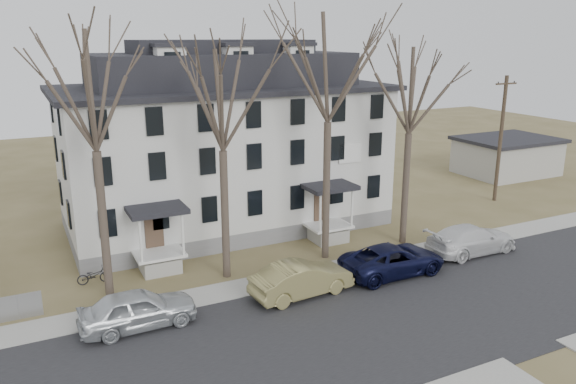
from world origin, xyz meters
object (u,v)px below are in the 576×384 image
car_navy (393,260)px  bicycle_left (94,276)px  tree_center (329,60)px  car_white (471,240)px  car_silver (138,310)px  tree_far_left (90,82)px  utility_pole_far (501,138)px  tree_mid_left (221,93)px  tree_mid_right (411,84)px  car_tan (302,280)px  boarding_house (224,145)px

car_navy → bicycle_left: car_navy is taller
tree_center → car_white: size_ratio=2.57×
tree_center → car_silver: tree_center is taller
car_white → bicycle_left: car_white is taller
tree_far_left → car_navy: size_ratio=2.38×
utility_pole_far → car_white: bearing=-142.1°
tree_mid_left → tree_mid_right: size_ratio=1.00×
car_tan → car_white: 11.46m
tree_mid_right → car_tan: bearing=-157.1°
car_navy → bicycle_left: (-14.46, 5.76, -0.36)m
car_silver → bicycle_left: (-1.11, 5.51, -0.42)m
car_navy → tree_center: bearing=28.6°
tree_mid_right → car_navy: (-3.48, -3.68, -8.80)m
car_tan → bicycle_left: bearing=51.6°
car_silver → car_tan: bearing=-93.8°
tree_far_left → utility_pole_far: 30.29m
bicycle_left → tree_mid_left: bearing=-104.3°
car_silver → bicycle_left: bearing=10.4°
tree_mid_left → utility_pole_far: size_ratio=1.34×
car_navy → car_white: 5.93m
tree_center → utility_pole_far: (17.50, 4.20, -6.18)m
tree_center → car_white: (7.93, -3.25, -10.25)m
utility_pole_far → bicycle_left: size_ratio=5.72×
utility_pole_far → tree_mid_left: bearing=-169.9°
utility_pole_far → car_silver: (-28.83, -7.63, -4.05)m
car_silver → tree_center: bearing=-74.2°
car_white → boarding_house: bearing=43.2°
tree_mid_left → car_silver: size_ratio=2.54×
tree_center → tree_far_left: bearing=180.0°
car_navy → car_white: size_ratio=1.01×
boarding_house → tree_far_left: tree_far_left is taller
car_white → bicycle_left: size_ratio=3.45×
car_tan → utility_pole_far: bearing=-74.1°
car_tan → bicycle_left: car_tan is taller
tree_mid_right → utility_pole_far: tree_mid_right is taller
tree_mid_right → bicycle_left: 20.25m
tree_mid_left → tree_mid_right: bearing=0.0°
utility_pole_far → car_white: 12.79m
tree_far_left → tree_center: 12.02m
boarding_house → car_silver: 14.97m
boarding_house → bicycle_left: boarding_house is taller
bicycle_left → tree_far_left: bearing=-164.4°
car_white → bicycle_left: 21.06m
utility_pole_far → car_navy: bearing=-153.0°
tree_far_left → tree_mid_right: (17.50, 0.00, -0.74)m
car_navy → utility_pole_far: bearing=-63.1°
car_tan → bicycle_left: size_ratio=3.10×
car_tan → car_white: size_ratio=0.90×
tree_center → car_silver: (-11.33, -3.43, -10.23)m
bicycle_left → tree_mid_right: bearing=-93.0°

